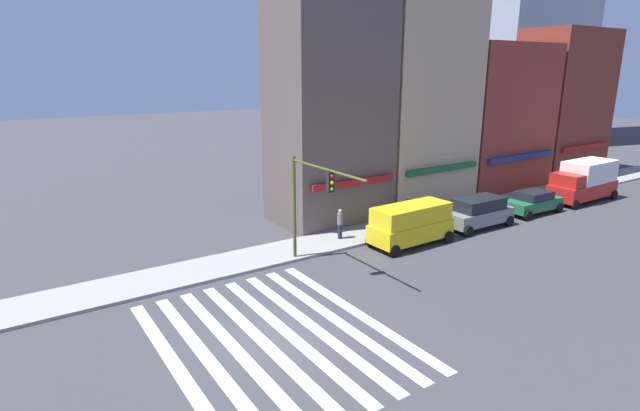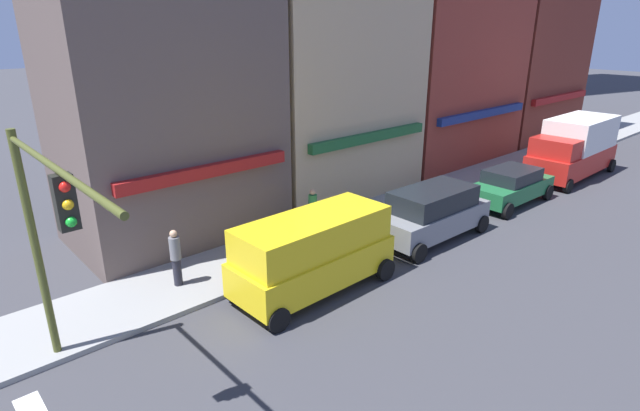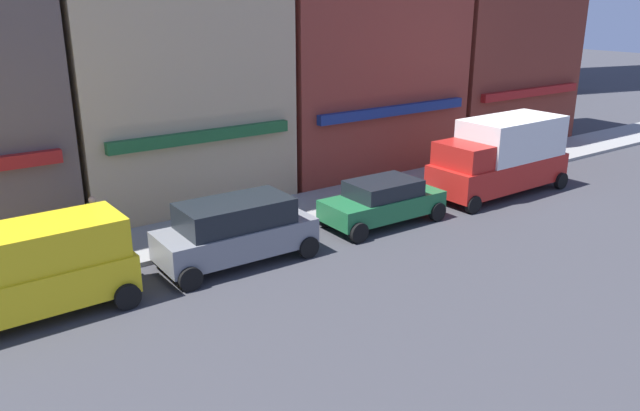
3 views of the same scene
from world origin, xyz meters
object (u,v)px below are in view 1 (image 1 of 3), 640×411
(sedan_green, at_px, (533,202))
(pedestrian_grey_coat, at_px, (340,223))
(box_truck_red, at_px, (584,180))
(pedestrian_green_top, at_px, (408,208))
(suv_grey, at_px, (478,212))
(van_yellow, at_px, (411,223))
(traffic_signal, at_px, (310,194))

(sedan_green, relative_size, pedestrian_grey_coat, 2.50)
(box_truck_red, distance_m, pedestrian_grey_coat, 20.96)
(box_truck_red, bearing_deg, pedestrian_green_top, 168.36)
(suv_grey, distance_m, box_truck_red, 12.01)
(sedan_green, distance_m, pedestrian_grey_coat, 14.79)
(box_truck_red, relative_size, pedestrian_green_top, 3.52)
(van_yellow, xyz_separation_m, suv_grey, (5.78, 0.00, -0.25))
(pedestrian_green_top, relative_size, pedestrian_grey_coat, 1.00)
(traffic_signal, height_order, box_truck_red, traffic_signal)
(van_yellow, distance_m, suv_grey, 5.78)
(traffic_signal, distance_m, box_truck_red, 24.57)
(suv_grey, bearing_deg, pedestrian_grey_coat, 163.64)
(van_yellow, xyz_separation_m, pedestrian_grey_coat, (-3.00, 2.74, -0.21))
(pedestrian_green_top, bearing_deg, pedestrian_grey_coat, 69.00)
(traffic_signal, distance_m, pedestrian_green_top, 10.02)
(pedestrian_green_top, height_order, pedestrian_grey_coat, same)
(sedan_green, bearing_deg, traffic_signal, -179.46)
(traffic_signal, relative_size, suv_grey, 1.26)
(suv_grey, bearing_deg, sedan_green, 0.98)
(box_truck_red, bearing_deg, suv_grey, 179.26)
(suv_grey, relative_size, box_truck_red, 0.76)
(suv_grey, distance_m, pedestrian_grey_coat, 9.19)
(box_truck_red, bearing_deg, pedestrian_grey_coat, 171.75)
(van_yellow, height_order, pedestrian_grey_coat, van_yellow)
(sedan_green, height_order, pedestrian_green_top, pedestrian_green_top)
(traffic_signal, bearing_deg, pedestrian_green_top, 16.78)
(box_truck_red, bearing_deg, sedan_green, 179.26)
(pedestrian_green_top, bearing_deg, van_yellow, 116.26)
(sedan_green, height_order, box_truck_red, box_truck_red)
(van_yellow, distance_m, pedestrian_green_top, 3.88)
(sedan_green, xyz_separation_m, pedestrian_green_top, (-9.01, 2.94, 0.23))
(van_yellow, relative_size, box_truck_red, 0.81)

